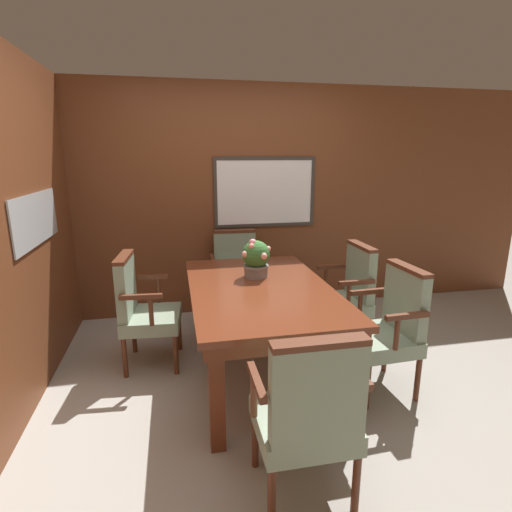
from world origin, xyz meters
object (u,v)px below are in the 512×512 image
(dining_table, at_px, (260,298))
(chair_left_far, at_px, (142,306))
(chair_head_near, at_px, (309,412))
(chair_right_near, at_px, (389,325))
(chair_head_far, at_px, (236,272))
(potted_plant, at_px, (256,258))
(chair_right_far, at_px, (347,292))

(dining_table, bearing_deg, chair_left_far, 157.08)
(dining_table, relative_size, chair_head_near, 1.81)
(dining_table, height_order, chair_right_near, chair_right_near)
(chair_right_near, bearing_deg, chair_head_far, -152.56)
(chair_head_far, height_order, chair_right_near, same)
(chair_head_near, xyz_separation_m, potted_plant, (0.04, 1.46, 0.40))
(chair_head_far, xyz_separation_m, chair_head_near, (-0.02, -2.42, 0.00))
(chair_head_near, bearing_deg, dining_table, -90.62)
(chair_head_near, distance_m, chair_left_far, 1.83)
(chair_head_far, bearing_deg, dining_table, -88.38)
(potted_plant, bearing_deg, dining_table, -94.38)
(chair_head_far, distance_m, chair_left_far, 1.23)
(dining_table, relative_size, potted_plant, 5.36)
(dining_table, distance_m, chair_head_near, 1.23)
(chair_head_far, xyz_separation_m, chair_left_far, (-0.91, -0.82, 0.00))
(potted_plant, bearing_deg, chair_right_near, -34.23)
(chair_head_far, distance_m, chair_right_near, 1.80)
(dining_table, distance_m, chair_right_near, 0.98)
(chair_head_near, height_order, potted_plant, potted_plant)
(dining_table, xyz_separation_m, chair_right_near, (0.90, -0.36, -0.14))
(chair_right_near, distance_m, potted_plant, 1.14)
(chair_head_far, relative_size, chair_head_near, 1.00)
(potted_plant, bearing_deg, chair_right_far, 8.52)
(chair_right_far, bearing_deg, chair_left_far, -90.86)
(potted_plant, bearing_deg, chair_left_far, 171.21)
(chair_head_far, xyz_separation_m, chair_right_far, (0.89, -0.83, 0.00))
(potted_plant, bearing_deg, chair_head_far, 90.93)
(dining_table, distance_m, chair_right_far, 0.98)
(chair_left_far, bearing_deg, chair_head_far, -43.43)
(dining_table, height_order, chair_left_far, chair_left_far)
(chair_right_near, bearing_deg, chair_head_near, -49.36)
(chair_right_near, xyz_separation_m, potted_plant, (-0.88, 0.60, 0.40))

